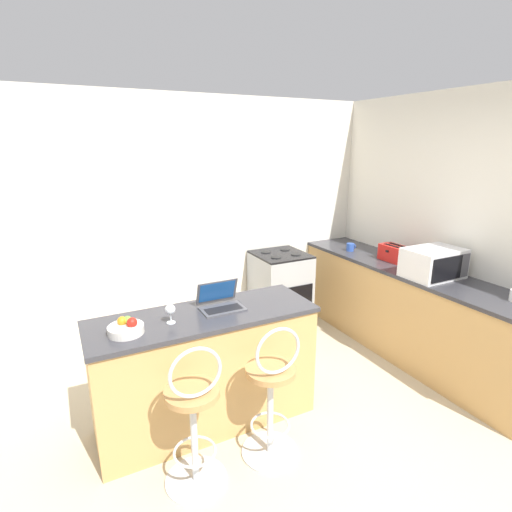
{
  "coord_description": "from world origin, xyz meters",
  "views": [
    {
      "loc": [
        -1.42,
        -1.82,
        2.12
      ],
      "look_at": [
        0.34,
        1.64,
        1.01
      ],
      "focal_mm": 28.0,
      "sensor_mm": 36.0,
      "label": 1
    }
  ],
  "objects": [
    {
      "name": "ground_plane",
      "position": [
        0.0,
        0.0,
        0.0
      ],
      "size": [
        20.0,
        20.0,
        0.0
      ],
      "primitive_type": "plane",
      "color": "#BCAD8E"
    },
    {
      "name": "wall_back",
      "position": [
        0.0,
        2.26,
        1.3
      ],
      "size": [
        12.0,
        0.06,
        2.6
      ],
      "color": "silver",
      "rests_on": "ground_plane"
    },
    {
      "name": "breakfast_bar",
      "position": [
        -0.54,
        0.75,
        0.46
      ],
      "size": [
        1.66,
        0.58,
        0.91
      ],
      "color": "tan",
      "rests_on": "ground_plane"
    },
    {
      "name": "counter_right",
      "position": [
        1.67,
        0.87,
        0.46
      ],
      "size": [
        0.61,
        2.76,
        0.91
      ],
      "color": "tan",
      "rests_on": "ground_plane"
    },
    {
      "name": "bar_stool_near",
      "position": [
        -0.82,
        0.21,
        0.47
      ],
      "size": [
        0.4,
        0.4,
        1.01
      ],
      "color": "silver",
      "rests_on": "ground_plane"
    },
    {
      "name": "bar_stool_far",
      "position": [
        -0.27,
        0.21,
        0.47
      ],
      "size": [
        0.4,
        0.4,
        1.01
      ],
      "color": "silver",
      "rests_on": "ground_plane"
    },
    {
      "name": "laptop",
      "position": [
        -0.39,
        0.81,
        0.97
      ],
      "size": [
        0.32,
        0.25,
        0.2
      ],
      "color": "#47474C",
      "rests_on": "breakfast_bar"
    },
    {
      "name": "microwave",
      "position": [
        1.64,
        0.58,
        1.05
      ],
      "size": [
        0.52,
        0.37,
        0.27
      ],
      "color": "silver",
      "rests_on": "counter_right"
    },
    {
      "name": "toaster",
      "position": [
        1.71,
        1.14,
        1.0
      ],
      "size": [
        0.2,
        0.29,
        0.17
      ],
      "color": "red",
      "rests_on": "counter_right"
    },
    {
      "name": "stove_range",
      "position": [
        0.79,
        1.92,
        0.46
      ],
      "size": [
        0.57,
        0.6,
        0.92
      ],
      "color": "#9EA3A8",
      "rests_on": "ground_plane"
    },
    {
      "name": "wine_glass_short",
      "position": [
        -0.8,
        0.71,
        1.01
      ],
      "size": [
        0.07,
        0.07,
        0.14
      ],
      "color": "silver",
      "rests_on": "breakfast_bar"
    },
    {
      "name": "fruit_bowl",
      "position": [
        -1.1,
        0.69,
        0.95
      ],
      "size": [
        0.23,
        0.23,
        0.11
      ],
      "color": "silver",
      "rests_on": "breakfast_bar"
    },
    {
      "name": "mug_blue",
      "position": [
        1.57,
        1.66,
        0.96
      ],
      "size": [
        0.1,
        0.09,
        0.09
      ],
      "color": "#2D51AD",
      "rests_on": "counter_right"
    }
  ]
}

